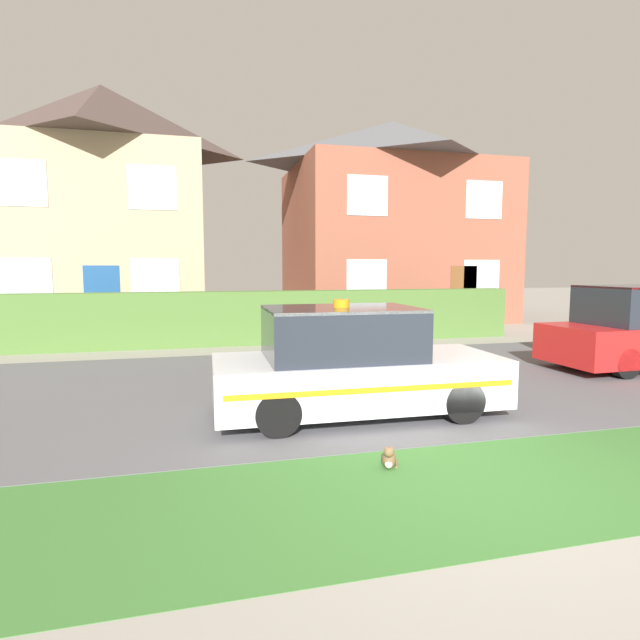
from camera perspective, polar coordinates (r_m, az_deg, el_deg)
ground_plane at (r=5.15m, az=17.96°, el=-17.50°), size 80.00×80.00×0.00m
road_strip at (r=8.97m, az=2.89°, el=-7.06°), size 28.00×6.67×0.01m
lawn_verge at (r=5.13m, az=18.14°, el=-17.57°), size 28.00×2.12×0.01m
garden_hedge at (r=13.43m, az=-4.81°, el=0.31°), size 13.48×0.55×1.42m
police_car at (r=6.89m, az=3.72°, el=-5.09°), size 3.95×1.68×1.59m
cat at (r=5.28m, az=7.90°, el=-15.39°), size 0.25×0.26×0.27m
house_left at (r=19.12m, az=-23.32°, el=11.92°), size 6.76×6.02×8.17m
house_right at (r=20.47m, az=8.20°, el=11.26°), size 8.18×6.59×7.73m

